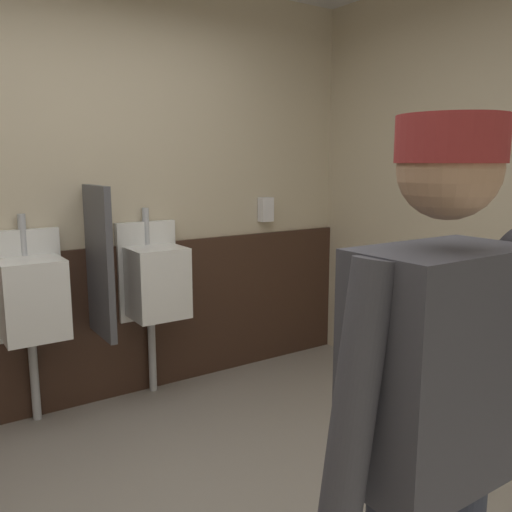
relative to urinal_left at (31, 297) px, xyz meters
name	(u,v)px	position (x,y,z in m)	size (l,w,h in m)	color
wall_back	(55,193)	(0.21, 0.22, 0.57)	(4.88, 0.12, 2.69)	beige
wainscot_band_back	(66,331)	(0.21, 0.14, -0.28)	(4.28, 0.03, 1.00)	#382319
urinal_left	(31,297)	(0.00, 0.00, 0.00)	(0.40, 0.34, 1.24)	white
urinal_middle	(155,281)	(0.75, 0.00, 0.00)	(0.40, 0.34, 1.24)	white
privacy_divider_panel	(99,262)	(0.37, -0.07, 0.17)	(0.04, 0.40, 0.90)	#4C4C51
person	(437,417)	(0.40, -2.43, 0.18)	(0.63, 0.60, 1.63)	#2D3342
soap_dispenser	(266,209)	(1.70, 0.12, 0.41)	(0.10, 0.07, 0.18)	silver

